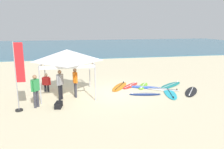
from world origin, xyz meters
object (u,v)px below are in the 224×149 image
Objects in this scene: surfboard_navy at (145,94)px; surfboard_teal at (171,85)px; canopy_tent at (67,55)px; surfboard_red at (131,85)px; surfboard_black at (191,92)px; banner_flag at (19,80)px; surfboard_white at (163,90)px; surfboard_cyan at (170,93)px; person_green at (35,89)px; surfboard_orange at (120,87)px; person_orange at (75,81)px; person_grey at (60,83)px; surfboard_lime at (143,86)px; person_red at (46,82)px; gear_bag_near_tent at (59,105)px; surfboard_blue at (144,87)px.

surfboard_teal is at bearing 33.05° from surfboard_navy.
surfboard_red is (4.23, 1.08, -2.35)m from canopy_tent.
surfboard_navy is 2.11m from surfboard_red.
surfboard_black is 0.68× the size of banner_flag.
canopy_tent is at bearing 177.15° from surfboard_white.
banner_flag is at bearing -135.92° from canopy_tent.
person_green is at bearing -174.69° from surfboard_cyan.
surfboard_cyan is 2.00m from surfboard_teal.
person_orange reaches higher than surfboard_orange.
person_grey is at bearing -168.27° from surfboard_teal.
person_orange reaches higher than surfboard_lime.
surfboard_teal is 2.82m from surfboard_red.
person_grey is (-3.87, -1.90, 0.95)m from surfboard_orange.
person_orange reaches higher than surfboard_red.
person_green and person_grey have the same top height.
canopy_tent is at bearing 167.47° from surfboard_navy.
person_red is (-1.35, 0.82, -1.73)m from canopy_tent.
gear_bag_near_tent reaches higher than surfboard_navy.
surfboard_teal is 6.79m from person_orange.
person_green is at bearing 165.75° from gear_bag_near_tent.
person_green is (-5.06, -2.85, 0.95)m from surfboard_orange.
person_red is (-7.40, 1.12, 0.62)m from surfboard_white.
surfboard_cyan is 0.74× the size of banner_flag.
surfboard_navy is (-1.58, 0.16, 0.00)m from surfboard_cyan.
surfboard_white is at bearing -25.77° from surfboard_orange.
person_grey is (-0.85, -0.33, 0.00)m from person_orange.
canopy_tent is 2.53× the size of person_red.
surfboard_blue is at bearing 19.76° from person_green.
surfboard_blue is 1.13× the size of surfboard_white.
person_green is 2.41m from person_orange.
person_grey is (-0.45, -0.93, -1.40)m from canopy_tent.
surfboard_teal is 1.03× the size of surfboard_black.
surfboard_red is at bearing 23.29° from person_grey.
person_orange is at bearing 174.38° from surfboard_navy.
surfboard_blue is at bearing 25.70° from gear_bag_near_tent.
person_red is at bearing 117.17° from person_grey.
person_red is 3.34m from banner_flag.
person_grey is (1.19, 0.95, 0.00)m from person_green.
banner_flag is (-2.71, -1.64, 0.59)m from person_orange.
surfboard_navy and surfboard_white have the same top height.
surfboard_navy and surfboard_red have the same top height.
person_green is (-1.64, -1.89, -1.40)m from canopy_tent.
surfboard_teal is at bearing -1.38° from person_red.
surfboard_black is at bearing -1.05° from person_grey.
surfboard_teal and surfboard_white have the same top height.
surfboard_orange is 5.05m from gear_bag_near_tent.
banner_flag reaches higher than surfboard_blue.
person_red is at bearing 83.80° from person_green.
banner_flag is (-2.32, -2.24, -0.81)m from canopy_tent.
person_grey is at bearing -62.83° from person_red.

